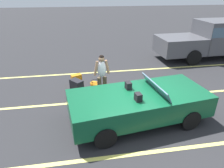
% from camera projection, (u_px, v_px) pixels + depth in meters
% --- Properties ---
extents(ground_plane, '(80.00, 80.00, 0.00)m').
position_uv_depth(ground_plane, '(137.00, 120.00, 6.24)').
color(ground_plane, '#28282B').
extents(lot_line_near, '(18.00, 0.12, 0.01)m').
position_uv_depth(lot_line_near, '(152.00, 152.00, 5.02)').
color(lot_line_near, '#EAE066').
rests_on(lot_line_near, ground_plane).
extents(lot_line_mid, '(18.00, 0.12, 0.01)m').
position_uv_depth(lot_line_mid, '(128.00, 99.00, 7.41)').
color(lot_line_mid, '#EAE066').
rests_on(lot_line_mid, ground_plane).
extents(lot_line_far, '(18.00, 0.12, 0.01)m').
position_uv_depth(lot_line_far, '(115.00, 71.00, 9.81)').
color(lot_line_far, '#EAE066').
rests_on(lot_line_far, ground_plane).
extents(convertible_car, '(4.34, 2.30, 1.24)m').
position_uv_depth(convertible_car, '(145.00, 103.00, 6.04)').
color(convertible_car, '#0F4C2D').
rests_on(convertible_car, ground_plane).
extents(suitcase_large_black, '(0.52, 0.55, 0.74)m').
position_uv_depth(suitcase_large_black, '(77.00, 89.00, 7.29)').
color(suitcase_large_black, black).
rests_on(suitcase_large_black, ground_plane).
extents(suitcase_medium_bright, '(0.46, 0.36, 0.62)m').
position_uv_depth(suitcase_medium_bright, '(77.00, 82.00, 8.01)').
color(suitcase_medium_bright, orange).
rests_on(suitcase_medium_bright, ground_plane).
extents(duffel_bag, '(0.61, 0.70, 0.34)m').
position_uv_depth(duffel_bag, '(96.00, 85.00, 8.10)').
color(duffel_bag, orange).
rests_on(duffel_bag, ground_plane).
extents(traveler_person, '(0.61, 0.27, 1.65)m').
position_uv_depth(traveler_person, '(102.00, 74.00, 7.12)').
color(traveler_person, '#4C3F2D').
rests_on(traveler_person, ground_plane).
extents(parked_pickup_truck_near, '(5.08, 2.24, 2.10)m').
position_uv_depth(parked_pickup_truck_near, '(208.00, 39.00, 11.23)').
color(parked_pickup_truck_near, '#4C4C51').
rests_on(parked_pickup_truck_near, ground_plane).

